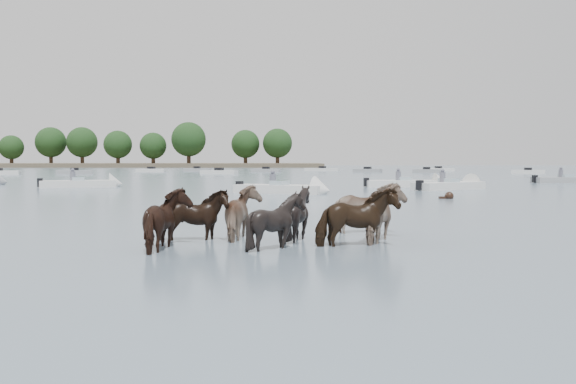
{
  "coord_description": "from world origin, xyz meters",
  "views": [
    {
      "loc": [
        0.92,
        -14.27,
        1.89
      ],
      "look_at": [
        0.94,
        0.78,
        1.1
      ],
      "focal_mm": 38.26,
      "sensor_mm": 36.0,
      "label": 1
    }
  ],
  "objects": [
    {
      "name": "distant_flotilla",
      "position": [
        -2.61,
        75.5,
        0.26
      ],
      "size": [
        104.3,
        28.62,
        0.93
      ],
      "color": "silver",
      "rests_on": "ground"
    },
    {
      "name": "ground",
      "position": [
        0.0,
        0.0,
        0.0
      ],
      "size": [
        400.0,
        400.0,
        0.0
      ],
      "primitive_type": "plane",
      "color": "#495B6A",
      "rests_on": "ground"
    },
    {
      "name": "swimming_pony",
      "position": [
        8.78,
        15.57,
        0.1
      ],
      "size": [
        0.72,
        0.44,
        0.44
      ],
      "color": "black",
      "rests_on": "ground"
    },
    {
      "name": "motorboat_c",
      "position": [
        9.86,
        28.52,
        0.22
      ],
      "size": [
        5.98,
        1.91,
        1.92
      ],
      "rotation": [
        0.0,
        0.0,
        0.05
      ],
      "color": "silver",
      "rests_on": "ground"
    },
    {
      "name": "pony_herd",
      "position": [
        0.98,
        -0.21,
        0.53
      ],
      "size": [
        6.4,
        4.41,
        1.55
      ],
      "color": "black",
      "rests_on": "ground"
    },
    {
      "name": "motorboat_b",
      "position": [
        1.21,
        20.2,
        0.23
      ],
      "size": [
        5.78,
        3.71,
        1.92
      ],
      "rotation": [
        0.0,
        0.0,
        -0.41
      ],
      "color": "silver",
      "rests_on": "ground"
    },
    {
      "name": "shoreline",
      "position": [
        -70.0,
        150.0,
        0.5
      ],
      "size": [
        160.0,
        30.0,
        1.0
      ],
      "primitive_type": "cube",
      "color": "#4C4233",
      "rests_on": "ground"
    },
    {
      "name": "motorboat_a",
      "position": [
        -12.79,
        28.34,
        0.23
      ],
      "size": [
        5.65,
        3.14,
        1.92
      ],
      "rotation": [
        0.0,
        0.0,
        0.3
      ],
      "color": "silver",
      "rests_on": "ground"
    },
    {
      "name": "treeline",
      "position": [
        -71.5,
        150.28,
        6.4
      ],
      "size": [
        145.74,
        20.63,
        11.63
      ],
      "color": "#382619",
      "rests_on": "ground"
    },
    {
      "name": "motorboat_d",
      "position": [
        11.89,
        25.27,
        0.22
      ],
      "size": [
        5.63,
        4.57,
        1.92
      ],
      "rotation": [
        0.0,
        0.0,
        0.6
      ],
      "color": "silver",
      "rests_on": "ground"
    },
    {
      "name": "motorboat_e",
      "position": [
        24.72,
        36.38,
        0.22
      ],
      "size": [
        6.08,
        2.27,
        1.92
      ],
      "rotation": [
        0.0,
        0.0,
        0.12
      ],
      "color": "gray",
      "rests_on": "ground"
    }
  ]
}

